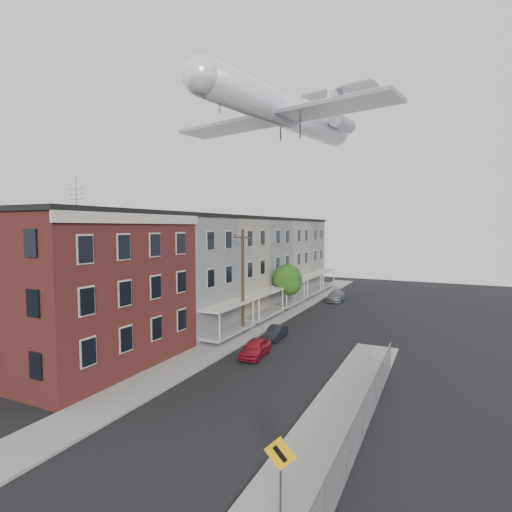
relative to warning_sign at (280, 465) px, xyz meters
The scene contains 19 objects.
ground 6.00m from the warning_sign, 169.62° to the left, with size 120.00×120.00×0.00m, color black.
sidewalk_left 27.44m from the warning_sign, 113.92° to the left, with size 3.00×62.00×0.12m, color gray.
sidewalk_right 7.26m from the warning_sign, 90.82° to the left, with size 3.00×26.00×0.12m, color gray.
curb_left 26.88m from the warning_sign, 111.09° to the left, with size 0.15×62.00×0.14m, color gray.
curb_right 7.42m from the warning_sign, 102.44° to the left, with size 0.15×26.00×0.14m, color gray.
corner_building 19.62m from the warning_sign, 155.48° to the left, with size 10.31×12.30×12.15m.
row_house_a 25.02m from the warning_sign, 135.06° to the left, with size 11.98×7.00×10.30m.
row_house_b 30.34m from the warning_sign, 125.60° to the left, with size 11.98×7.00×10.30m.
row_house_c 36.23m from the warning_sign, 119.12° to the left, with size 11.98×7.00×10.30m.
row_house_d 42.46m from the warning_sign, 114.51° to the left, with size 11.98×7.00×10.30m.
row_house_e 48.90m from the warning_sign, 111.09° to the left, with size 11.98×7.00×10.30m.
chainlink_fence 6.25m from the warning_sign, 76.92° to the left, with size 0.06×18.06×1.90m.
warning_sign is the anchor object (origin of this frame).
utility_pole 22.25m from the warning_sign, 120.48° to the left, with size 1.80×0.26×9.00m.
street_tree 30.96m from the warning_sign, 110.58° to the left, with size 3.22×3.20×5.20m.
car_near 16.09m from the warning_sign, 118.47° to the left, with size 1.46×3.64×1.24m, color maroon.
car_mid 20.52m from the warning_sign, 113.17° to the left, with size 1.12×3.22×1.06m, color black.
car_far 38.38m from the warning_sign, 101.75° to the left, with size 1.78×4.37×1.27m, color slate.
airplane 34.09m from the warning_sign, 110.68° to the left, with size 23.26×26.57×7.64m.
Camera 1 is at (10.01, -11.96, 9.19)m, focal length 28.00 mm.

